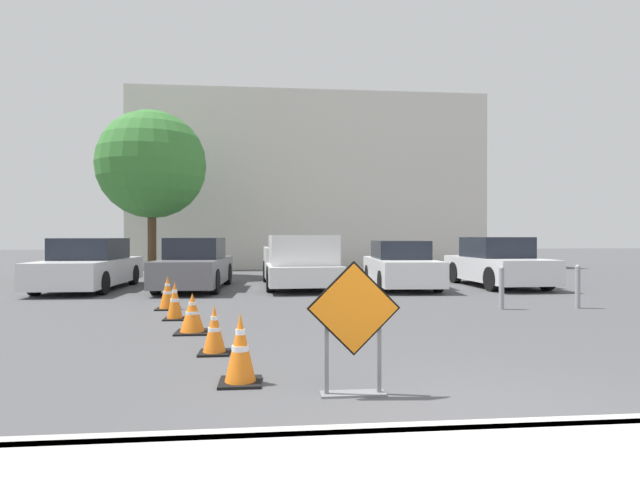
% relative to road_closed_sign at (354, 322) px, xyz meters
% --- Properties ---
extents(ground_plane, '(96.00, 96.00, 0.00)m').
position_rel_road_closed_sign_xyz_m(ground_plane, '(0.82, 8.82, -0.72)').
color(ground_plane, '#4C4C4F').
extents(curb_lip, '(25.30, 0.20, 0.14)m').
position_rel_road_closed_sign_xyz_m(curb_lip, '(0.82, -1.18, -0.65)').
color(curb_lip, '#ADAAA3').
rests_on(curb_lip, ground_plane).
extents(road_closed_sign, '(0.92, 0.20, 1.32)m').
position_rel_road_closed_sign_xyz_m(road_closed_sign, '(0.00, 0.00, 0.00)').
color(road_closed_sign, black).
rests_on(road_closed_sign, ground_plane).
extents(traffic_cone_nearest, '(0.44, 0.44, 0.75)m').
position_rel_road_closed_sign_xyz_m(traffic_cone_nearest, '(-1.13, 0.53, -0.36)').
color(traffic_cone_nearest, black).
rests_on(traffic_cone_nearest, ground_plane).
extents(traffic_cone_second, '(0.40, 0.40, 0.65)m').
position_rel_road_closed_sign_xyz_m(traffic_cone_second, '(-1.56, 1.92, -0.41)').
color(traffic_cone_second, black).
rests_on(traffic_cone_second, ground_plane).
extents(traffic_cone_third, '(0.52, 0.52, 0.65)m').
position_rel_road_closed_sign_xyz_m(traffic_cone_third, '(-2.08, 3.40, -0.41)').
color(traffic_cone_third, black).
rests_on(traffic_cone_third, ground_plane).
extents(traffic_cone_fourth, '(0.39, 0.39, 0.73)m').
position_rel_road_closed_sign_xyz_m(traffic_cone_fourth, '(-2.62, 4.76, -0.37)').
color(traffic_cone_fourth, black).
rests_on(traffic_cone_fourth, ground_plane).
extents(traffic_cone_fifth, '(0.47, 0.47, 0.72)m').
position_rel_road_closed_sign_xyz_m(traffic_cone_fifth, '(-3.02, 6.11, -0.37)').
color(traffic_cone_fifth, black).
rests_on(traffic_cone_fifth, ground_plane).
extents(parked_car_nearest, '(1.97, 4.65, 1.51)m').
position_rel_road_closed_sign_xyz_m(parked_car_nearest, '(-6.17, 10.48, -0.03)').
color(parked_car_nearest, silver).
rests_on(parked_car_nearest, ground_plane).
extents(parked_car_second, '(1.88, 4.47, 1.52)m').
position_rel_road_closed_sign_xyz_m(parked_car_second, '(-3.07, 10.27, -0.02)').
color(parked_car_second, slate).
rests_on(parked_car_second, ground_plane).
extents(pickup_truck, '(2.29, 5.46, 1.60)m').
position_rel_road_closed_sign_xyz_m(pickup_truck, '(0.04, 10.53, -0.00)').
color(pickup_truck, silver).
rests_on(pickup_truck, ground_plane).
extents(parked_car_third, '(1.95, 4.42, 1.43)m').
position_rel_road_closed_sign_xyz_m(parked_car_third, '(3.12, 10.18, -0.06)').
color(parked_car_third, white).
rests_on(parked_car_third, ground_plane).
extents(parked_car_fourth, '(2.00, 4.25, 1.54)m').
position_rel_road_closed_sign_xyz_m(parked_car_fourth, '(6.22, 10.19, -0.01)').
color(parked_car_fourth, silver).
rests_on(parked_car_fourth, ground_plane).
extents(bollard_nearest, '(0.12, 0.12, 0.93)m').
position_rel_road_closed_sign_xyz_m(bollard_nearest, '(4.10, 5.45, -0.23)').
color(bollard_nearest, gray).
rests_on(bollard_nearest, ground_plane).
extents(bollard_second, '(0.12, 0.12, 0.95)m').
position_rel_road_closed_sign_xyz_m(bollard_second, '(5.83, 5.45, -0.22)').
color(bollard_second, gray).
rests_on(bollard_second, ground_plane).
extents(building_facade_backdrop, '(17.31, 5.00, 8.58)m').
position_rel_road_closed_sign_xyz_m(building_facade_backdrop, '(1.08, 21.30, 3.57)').
color(building_facade_backdrop, beige).
rests_on(building_facade_backdrop, ground_plane).
extents(street_tree_behind_lot, '(4.06, 4.06, 6.32)m').
position_rel_road_closed_sign_xyz_m(street_tree_behind_lot, '(-5.33, 14.60, 3.55)').
color(street_tree_behind_lot, '#513823').
rests_on(street_tree_behind_lot, ground_plane).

